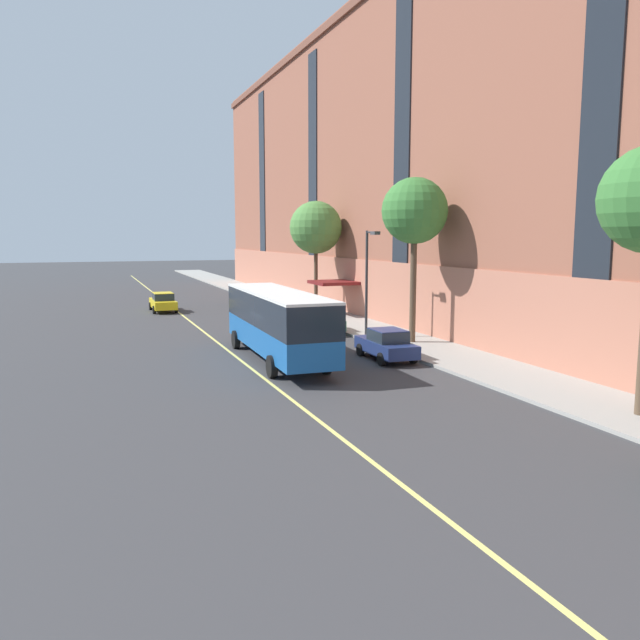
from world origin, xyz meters
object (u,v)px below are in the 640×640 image
taxi_cab (163,302)px  street_tree_mid_block (415,212)px  street_tree_far_uptown (316,228)px  fire_hydrant (286,304)px  parked_car_navy_2 (386,344)px  parked_car_black_0 (249,296)px  street_lamp (368,271)px  city_bus (278,321)px  parked_car_green_3 (320,320)px

taxi_cab → street_tree_mid_block: bearing=-61.7°
street_tree_far_uptown → fire_hydrant: size_ratio=12.11×
parked_car_navy_2 → street_tree_far_uptown: (3.41, 19.08, 5.99)m
parked_car_black_0 → parked_car_navy_2: bearing=-90.0°
parked_car_navy_2 → street_lamp: street_lamp is taller
city_bus → taxi_cab: size_ratio=2.55×
parked_car_green_3 → fire_hydrant: 12.31m
street_tree_far_uptown → fire_hydrant: bearing=121.5°
street_lamp → street_tree_far_uptown: bearing=83.2°
city_bus → street_tree_far_uptown: 19.95m
parked_car_black_0 → parked_car_navy_2: 27.25m
street_tree_mid_block → street_tree_far_uptown: street_tree_mid_block is taller
parked_car_navy_2 → fire_hydrant: parked_car_navy_2 is taller
parked_car_black_0 → taxi_cab: size_ratio=0.95×
parked_car_green_3 → street_tree_far_uptown: bearing=71.0°
street_tree_far_uptown → street_lamp: (-1.56, -13.02, -2.71)m
parked_car_black_0 → street_lamp: 21.52m
taxi_cab → parked_car_navy_2: bearing=-72.1°
city_bus → street_tree_far_uptown: (8.54, 17.39, 4.76)m
city_bus → parked_car_navy_2: bearing=-18.2°
street_lamp → fire_hydrant: street_lamp is taller
parked_car_navy_2 → taxi_cab: (-7.92, 24.50, 0.00)m
street_tree_mid_block → fire_hydrant: 19.67m
city_bus → parked_car_green_3: (5.27, 7.90, -1.23)m
taxi_cab → street_lamp: 21.13m
parked_car_navy_2 → taxi_cab: size_ratio=0.93×
street_tree_mid_block → street_lamp: bearing=121.2°
city_bus → street_tree_mid_block: bearing=11.8°
street_tree_far_uptown → street_lamp: 13.39m
taxi_cab → street_tree_far_uptown: bearing=-25.6°
parked_car_green_3 → taxi_cab: bearing=118.4°
street_tree_mid_block → fire_hydrant: (-1.66, 18.32, -6.97)m
parked_car_black_0 → taxi_cab: 8.38m
city_bus → fire_hydrant: bearing=71.1°
street_tree_far_uptown → taxi_cab: bearing=154.4°
parked_car_black_0 → street_tree_far_uptown: size_ratio=0.50×
parked_car_navy_2 → street_tree_mid_block: size_ratio=0.46×
parked_car_green_3 → street_lamp: bearing=-64.2°
fire_hydrant → parked_car_black_0: bearing=107.7°
parked_car_black_0 → fire_hydrant: (1.74, -5.46, -0.29)m
city_bus → fire_hydrant: size_ratio=16.40×
city_bus → parked_car_black_0: city_bus is taller
parked_car_black_0 → parked_car_green_3: (0.14, -17.66, 0.00)m
parked_car_black_0 → street_tree_mid_block: (3.41, -23.78, 6.68)m
taxi_cab → street_tree_mid_block: (11.33, -21.03, 6.68)m
parked_car_black_0 → street_tree_mid_block: size_ratio=0.48×
city_bus → parked_car_green_3: size_ratio=2.45×
parked_car_navy_2 → street_lamp: size_ratio=0.68×
parked_car_navy_2 → street_tree_mid_block: bearing=45.5°
parked_car_green_3 → street_lamp: size_ratio=0.77×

